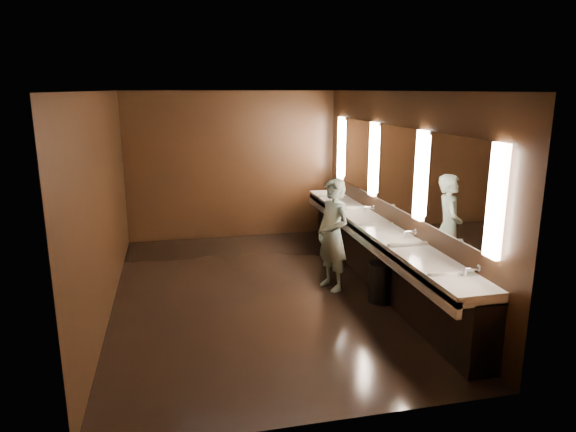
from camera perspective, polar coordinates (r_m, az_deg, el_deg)
The scene contains 10 objects.
floor at distance 7.39m, azimuth -3.17°, elevation -8.56°, with size 6.00×6.00×0.00m, color black.
ceiling at distance 6.83m, azimuth -3.49°, elevation 13.69°, with size 4.00×6.00×0.02m, color #2D2D2B.
wall_back at distance 9.91m, azimuth -6.20°, elevation 5.57°, with size 4.00×0.02×2.80m, color black.
wall_front at distance 4.15m, azimuth 3.56°, elevation -6.15°, with size 4.00×0.02×2.80m, color black.
wall_left at distance 6.95m, azimuth -19.81°, elevation 1.26°, with size 0.02×6.00×2.80m, color black.
wall_right at distance 7.56m, azimuth 11.82°, elevation 2.77°, with size 0.02×6.00×2.80m, color black.
sink_counter at distance 7.70m, azimuth 10.08°, elevation -3.90°, with size 0.55×5.40×1.01m.
mirror_band at distance 7.49m, azimuth 11.82°, elevation 5.39°, with size 0.06×5.03×1.15m.
person at distance 7.33m, azimuth 5.01°, elevation -2.11°, with size 0.59×0.39×1.61m, color #92D0D9.
trash_bin at distance 7.14m, azimuth 10.34°, elevation -7.24°, with size 0.35×0.35×0.55m, color black.
Camera 1 is at (-1.11, -6.74, 2.82)m, focal length 32.00 mm.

